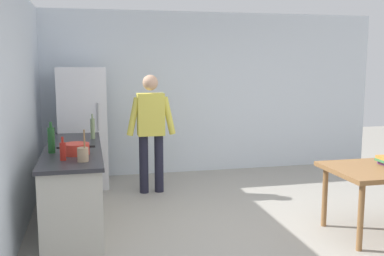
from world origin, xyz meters
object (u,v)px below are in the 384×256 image
at_px(utensil_jar, 83,154).
at_px(bottle_sauce_red, 63,151).
at_px(bottle_wine_green, 51,140).
at_px(bottle_vinegar_tall, 93,128).
at_px(bottle_beer_brown, 51,136).
at_px(person, 151,126).
at_px(refrigerator, 83,128).
at_px(cooking_pot, 76,149).

bearing_deg(utensil_jar, bottle_sauce_red, 153.55).
relative_size(bottle_wine_green, bottle_vinegar_tall, 1.06).
bearing_deg(bottle_beer_brown, person, 31.86).
bearing_deg(bottle_wine_green, bottle_beer_brown, 94.65).
height_order(refrigerator, bottle_sauce_red, refrigerator).
xyz_separation_m(bottle_beer_brown, bottle_sauce_red, (0.18, -0.89, -0.01)).
relative_size(person, utensil_jar, 5.31).
height_order(person, bottle_sauce_red, person).
distance_m(bottle_wine_green, bottle_sauce_red, 0.44).
bearing_deg(utensil_jar, refrigerator, 90.61).
relative_size(person, cooking_pot, 4.25).
bearing_deg(bottle_wine_green, bottle_sauce_red, -71.33).
relative_size(cooking_pot, bottle_beer_brown, 1.54).
bearing_deg(bottle_wine_green, person, 45.66).
bearing_deg(bottle_beer_brown, utensil_jar, -69.26).
distance_m(person, bottle_wine_green, 1.81).
xyz_separation_m(person, bottle_beer_brown, (-1.30, -0.81, 0.03)).
relative_size(refrigerator, bottle_wine_green, 5.29).
bearing_deg(bottle_sauce_red, bottle_wine_green, 108.67).
bearing_deg(utensil_jar, person, 62.81).
height_order(utensil_jar, bottle_wine_green, bottle_wine_green).
distance_m(refrigerator, cooking_pot, 1.99).
bearing_deg(bottle_wine_green, bottle_vinegar_tall, 61.41).
bearing_deg(bottle_beer_brown, bottle_sauce_red, -78.72).
height_order(utensil_jar, bottle_beer_brown, utensil_jar).
bearing_deg(bottle_vinegar_tall, bottle_wine_green, -118.59).
relative_size(refrigerator, bottle_beer_brown, 6.92).
relative_size(bottle_beer_brown, bottle_sauce_red, 1.08).
xyz_separation_m(utensil_jar, bottle_wine_green, (-0.34, 0.51, 0.07)).
height_order(cooking_pot, bottle_beer_brown, bottle_beer_brown).
distance_m(refrigerator, utensil_jar, 2.36).
distance_m(person, bottle_sauce_red, 2.04).
distance_m(refrigerator, bottle_vinegar_tall, 1.04).
xyz_separation_m(refrigerator, bottle_wine_green, (-0.31, -1.84, 0.15)).
distance_m(cooking_pot, utensil_jar, 0.37).
bearing_deg(utensil_jar, bottle_wine_green, 123.42).
height_order(bottle_wine_green, bottle_sauce_red, bottle_wine_green).
xyz_separation_m(cooking_pot, bottle_beer_brown, (-0.30, 0.63, 0.05)).
distance_m(utensil_jar, bottle_vinegar_tall, 1.33).
height_order(refrigerator, cooking_pot, refrigerator).
xyz_separation_m(refrigerator, cooking_pot, (-0.05, -1.99, 0.06)).
relative_size(utensil_jar, bottle_wine_green, 0.94).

